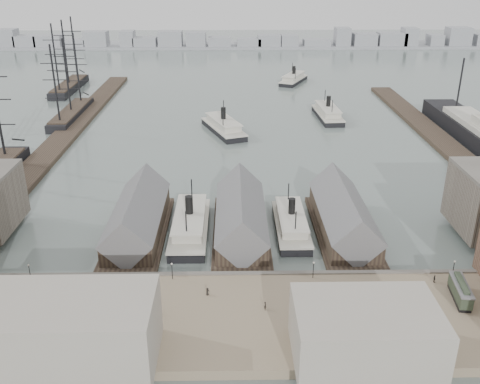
{
  "coord_description": "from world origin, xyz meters",
  "views": [
    {
      "loc": [
        -2.19,
        -104.18,
        64.44
      ],
      "look_at": [
        0.0,
        30.0,
        6.0
      ],
      "focal_mm": 40.0,
      "sensor_mm": 36.0,
      "label": 1
    }
  ],
  "objects_px": {
    "tram": "(460,292)",
    "horse_cart_right": "(358,320)",
    "horse_cart_center": "(151,311)",
    "horse_cart_left": "(16,289)",
    "ferry_docked_west": "(190,224)"
  },
  "relations": [
    {
      "from": "ferry_docked_west",
      "to": "horse_cart_left",
      "type": "bearing_deg",
      "value": -138.64
    },
    {
      "from": "horse_cart_left",
      "to": "horse_cart_center",
      "type": "height_order",
      "value": "horse_cart_left"
    },
    {
      "from": "horse_cart_center",
      "to": "horse_cart_right",
      "type": "bearing_deg",
      "value": -80.41
    },
    {
      "from": "horse_cart_center",
      "to": "horse_cart_right",
      "type": "xyz_separation_m",
      "value": [
        39.16,
        -3.42,
        0.03
      ]
    },
    {
      "from": "tram",
      "to": "horse_cart_center",
      "type": "height_order",
      "value": "tram"
    },
    {
      "from": "tram",
      "to": "horse_cart_left",
      "type": "xyz_separation_m",
      "value": [
        -89.51,
        3.72,
        -0.98
      ]
    },
    {
      "from": "horse_cart_center",
      "to": "horse_cart_left",
      "type": "bearing_deg",
      "value": 89.41
    },
    {
      "from": "ferry_docked_west",
      "to": "horse_cart_center",
      "type": "bearing_deg",
      "value": -97.54
    },
    {
      "from": "horse_cart_right",
      "to": "ferry_docked_west",
      "type": "bearing_deg",
      "value": 35.98
    },
    {
      "from": "ferry_docked_west",
      "to": "horse_cart_left",
      "type": "xyz_separation_m",
      "value": [
        -33.36,
        -29.36,
        0.3
      ]
    },
    {
      "from": "ferry_docked_west",
      "to": "horse_cart_right",
      "type": "bearing_deg",
      "value": -49.78
    },
    {
      "from": "tram",
      "to": "horse_cart_right",
      "type": "relative_size",
      "value": 2.19
    },
    {
      "from": "horse_cart_center",
      "to": "ferry_docked_west",
      "type": "bearing_deg",
      "value": 7.05
    },
    {
      "from": "horse_cart_left",
      "to": "horse_cart_right",
      "type": "xyz_separation_m",
      "value": [
        67.6,
        -11.14,
        -0.03
      ]
    },
    {
      "from": "tram",
      "to": "horse_cart_right",
      "type": "xyz_separation_m",
      "value": [
        -21.91,
        -7.42,
        -1.01
      ]
    }
  ]
}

